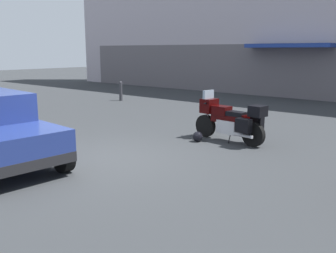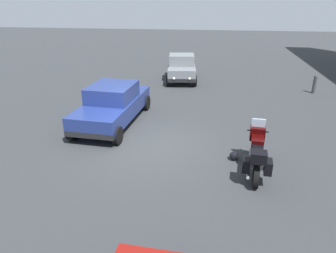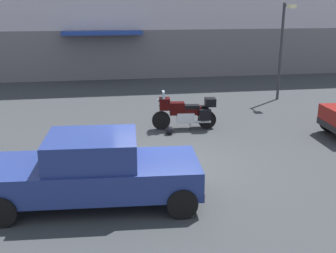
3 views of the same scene
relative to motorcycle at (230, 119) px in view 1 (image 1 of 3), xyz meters
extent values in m
plane|color=#2D3033|center=(-1.34, -3.45, -0.62)|extent=(80.00, 80.00, 0.00)
cube|color=#625C62|center=(-1.34, 10.38, 0.78)|extent=(32.73, 0.12, 2.80)
cube|color=navy|center=(-2.62, 9.95, 2.08)|extent=(4.40, 1.10, 0.20)
cylinder|color=black|center=(-0.85, 0.09, -0.30)|extent=(0.65, 0.20, 0.64)
cylinder|color=black|center=(0.76, -0.08, -0.30)|extent=(0.65, 0.20, 0.64)
cylinder|color=#B7B7BC|center=(-0.83, 0.09, 0.13)|extent=(0.33, 0.10, 0.68)
cube|color=#B7B7BC|center=(-0.01, 0.00, -0.20)|extent=(0.64, 0.46, 0.36)
cube|color=black|center=(-0.01, 0.00, 0.04)|extent=(1.12, 0.39, 0.28)
cube|color=black|center=(-0.30, 0.03, 0.22)|extent=(0.55, 0.39, 0.24)
cube|color=black|center=(0.19, -0.02, 0.18)|extent=(0.59, 0.36, 0.12)
cube|color=black|center=(-0.73, 0.08, 0.30)|extent=(0.40, 0.47, 0.40)
cube|color=#8C9EAD|center=(-0.77, 0.08, 0.60)|extent=(0.12, 0.41, 0.28)
sphere|color=#EAEACC|center=(-0.91, 0.10, 0.30)|extent=(0.14, 0.14, 0.14)
cylinder|color=black|center=(-0.65, 0.07, 0.40)|extent=(0.10, 0.62, 0.04)
cylinder|color=#B7B7BC|center=(0.57, -0.26, -0.32)|extent=(0.56, 0.15, 0.09)
cube|color=black|center=(0.61, -0.34, -0.04)|extent=(0.42, 0.24, 0.36)
cube|color=black|center=(0.67, 0.21, -0.04)|extent=(0.42, 0.24, 0.36)
cube|color=black|center=(0.86, -0.09, 0.33)|extent=(0.40, 0.43, 0.28)
cylinder|color=black|center=(0.13, -0.19, -0.47)|extent=(0.04, 0.13, 0.29)
sphere|color=black|center=(-0.66, -0.56, -0.48)|extent=(0.28, 0.28, 0.28)
cube|color=black|center=(-0.92, -5.34, -0.20)|extent=(0.25, 1.76, 0.20)
cylinder|color=black|center=(-1.25, -4.47, -0.30)|extent=(0.65, 0.27, 0.64)
cylinder|color=#333338|center=(-8.60, 3.96, -0.18)|extent=(0.16, 0.16, 0.89)
sphere|color=#333338|center=(-8.60, 3.96, 0.26)|extent=(0.16, 0.16, 0.16)
camera|label=1|loc=(5.18, -8.76, 1.85)|focal=40.15mm
camera|label=2|loc=(8.05, -1.39, 4.09)|focal=33.17mm
camera|label=3|loc=(-2.95, -13.59, 3.62)|focal=43.91mm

